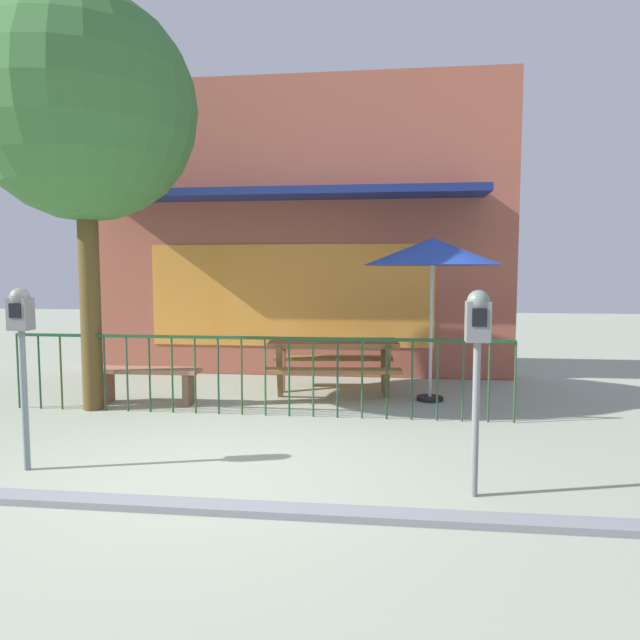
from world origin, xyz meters
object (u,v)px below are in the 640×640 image
(patio_umbrella, at_px, (432,253))
(street_tree, at_px, (84,110))
(patio_bench, at_px, (147,378))
(parking_meter_near, at_px, (21,330))
(parking_meter_far, at_px, (477,338))
(picnic_table_left, at_px, (333,352))

(patio_umbrella, relative_size, street_tree, 0.43)
(patio_bench, bearing_deg, patio_umbrella, 9.87)
(parking_meter_near, height_order, parking_meter_far, same)
(patio_bench, relative_size, parking_meter_far, 0.87)
(patio_bench, distance_m, parking_meter_near, 2.66)
(patio_umbrella, relative_size, parking_meter_near, 1.36)
(patio_bench, relative_size, parking_meter_near, 0.88)
(street_tree, bearing_deg, parking_meter_far, -27.60)
(parking_meter_far, height_order, street_tree, street_tree)
(picnic_table_left, relative_size, parking_meter_far, 1.20)
(patio_umbrella, xyz_separation_m, parking_meter_near, (-3.74, -3.16, -0.76))
(patio_umbrella, xyz_separation_m, parking_meter_far, (0.09, -3.29, -0.76))
(patio_umbrella, distance_m, parking_meter_near, 4.96)
(parking_meter_far, xyz_separation_m, street_tree, (-4.39, 2.29, 2.48))
(parking_meter_near, distance_m, parking_meter_far, 3.84)
(parking_meter_far, bearing_deg, picnic_table_left, 112.32)
(parking_meter_near, xyz_separation_m, street_tree, (-0.55, 2.16, 2.48))
(picnic_table_left, distance_m, parking_meter_far, 3.83)
(parking_meter_near, bearing_deg, street_tree, 104.39)
(patio_bench, bearing_deg, picnic_table_left, 19.55)
(picnic_table_left, height_order, patio_umbrella, patio_umbrella)
(picnic_table_left, height_order, parking_meter_near, parking_meter_near)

